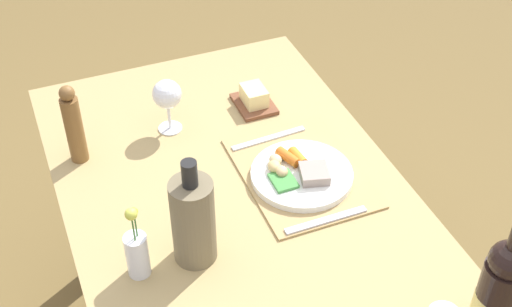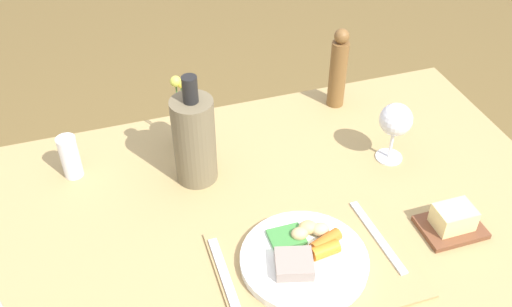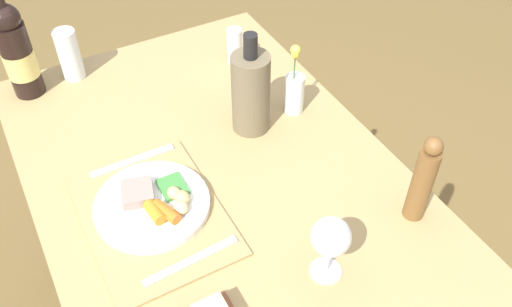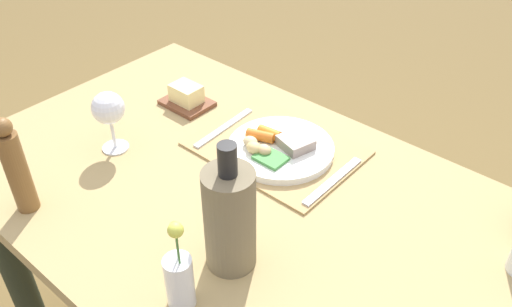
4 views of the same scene
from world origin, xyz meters
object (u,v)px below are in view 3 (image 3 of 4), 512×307
object	(u,v)px
fork	(133,161)
pepper_mill	(423,180)
dining_table	(224,218)
wine_bottle	(17,51)
flower_vase	(294,91)
cooler_bottle	(251,92)
water_tumbler	(70,57)
dinner_plate	(154,204)
wine_glass	(331,238)
salt_shaker	(235,46)
knife	(191,261)

from	to	relation	value
fork	pepper_mill	size ratio (longest dim) A/B	0.92
dining_table	wine_bottle	bearing A→B (deg)	-150.86
flower_vase	cooler_bottle	bearing A→B (deg)	-89.27
water_tumbler	pepper_mill	bearing A→B (deg)	30.96
dinner_plate	wine_glass	xyz separation A→B (m)	(0.31, 0.24, 0.09)
fork	cooler_bottle	bearing A→B (deg)	86.85
salt_shaker	wine_glass	bearing A→B (deg)	-13.20
flower_vase	water_tumbler	world-z (taller)	flower_vase
flower_vase	wine_bottle	distance (m)	0.73
dinner_plate	fork	distance (m)	0.16
fork	knife	bearing A→B (deg)	1.46
dining_table	cooler_bottle	size ratio (longest dim) A/B	4.74
cooler_bottle	water_tumbler	bearing A→B (deg)	-141.67
wine_glass	pepper_mill	xyz separation A→B (m)	(-0.03, 0.25, -0.00)
cooler_bottle	dining_table	bearing A→B (deg)	-47.64
dinner_plate	pepper_mill	bearing A→B (deg)	60.25
water_tumbler	wine_glass	bearing A→B (deg)	16.44
dinner_plate	salt_shaker	distance (m)	0.59
wine_bottle	pepper_mill	distance (m)	1.06
dinner_plate	water_tumbler	xyz separation A→B (m)	(-0.57, -0.02, 0.04)
wine_bottle	water_tumbler	size ratio (longest dim) A/B	2.23
dining_table	water_tumbler	distance (m)	0.63
wine_glass	pepper_mill	bearing A→B (deg)	97.29
fork	pepper_mill	world-z (taller)	pepper_mill
cooler_bottle	pepper_mill	bearing A→B (deg)	22.19
pepper_mill	wine_glass	bearing A→B (deg)	-82.71
fork	water_tumbler	distance (m)	0.41
dinner_plate	wine_bottle	distance (m)	0.59
wine_glass	water_tumbler	xyz separation A→B (m)	(-0.88, -0.26, -0.05)
fork	wine_bottle	bearing A→B (deg)	-158.98
dinner_plate	knife	distance (m)	0.17
water_tumbler	flower_vase	bearing A→B (deg)	47.58
knife	wine_bottle	distance (m)	0.75
pepper_mill	salt_shaker	world-z (taller)	pepper_mill
wine_bottle	cooler_bottle	distance (m)	0.62
salt_shaker	dinner_plate	bearing A→B (deg)	-44.78
dining_table	fork	world-z (taller)	fork
dining_table	flower_vase	world-z (taller)	flower_vase
cooler_bottle	salt_shaker	world-z (taller)	cooler_bottle
dining_table	knife	size ratio (longest dim) A/B	6.13
pepper_mill	salt_shaker	distance (m)	0.70
fork	salt_shaker	distance (m)	0.48
wine_glass	pepper_mill	world-z (taller)	pepper_mill
cooler_bottle	water_tumbler	size ratio (longest dim) A/B	1.86
dining_table	salt_shaker	size ratio (longest dim) A/B	12.00
dining_table	cooler_bottle	distance (m)	0.32
dining_table	fork	bearing A→B (deg)	-134.88
flower_vase	salt_shaker	size ratio (longest dim) A/B	1.84
dining_table	salt_shaker	world-z (taller)	salt_shaker
dinner_plate	salt_shaker	xyz separation A→B (m)	(-0.42, 0.41, 0.03)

